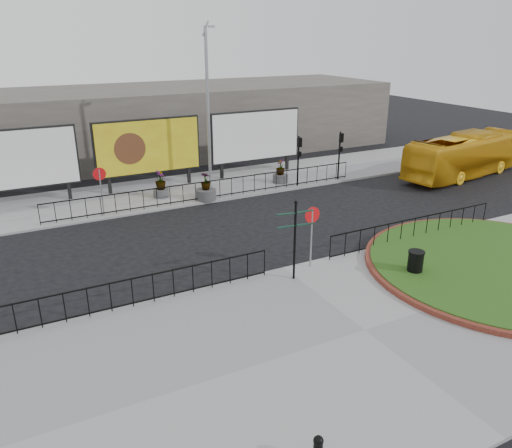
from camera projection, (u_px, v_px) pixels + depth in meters
ground at (283, 270)px, 19.65m from camera, size 90.00×90.00×0.00m
pavement_near at (365, 332)px, 15.48m from camera, size 30.00×10.00×0.12m
pavement_far at (181, 190)px, 29.57m from camera, size 44.00×6.00×0.12m
brick_edge at (500, 266)px, 19.48m from camera, size 10.40×10.40×0.18m
grass_lawn at (501, 266)px, 19.48m from camera, size 10.00×10.00×0.22m
railing_near_left at (132, 292)px, 16.57m from camera, size 10.00×0.10×1.10m
railing_near_right at (414, 229)px, 21.96m from camera, size 9.00×0.10×1.10m
railing_far at (214, 189)px, 27.55m from camera, size 18.00×0.10×1.10m
speed_sign_far at (100, 181)px, 24.60m from camera, size 0.64×0.07×2.47m
speed_sign_near at (312, 224)px, 19.06m from camera, size 0.64×0.07×2.47m
billboard_left at (16, 160)px, 25.81m from camera, size 6.20×0.31×4.10m
billboard_mid at (148, 147)px, 28.82m from camera, size 6.20×0.31×4.10m
billboard_right at (256, 136)px, 31.84m from camera, size 6.20×0.31×4.10m
lamp_post at (208, 109)px, 27.69m from camera, size 0.74×0.18×9.23m
signal_pole_a at (299, 153)px, 29.44m from camera, size 0.22×0.26×3.00m
signal_pole_b at (340, 148)px, 30.73m from camera, size 0.22×0.26×3.00m
building_backdrop at (134, 123)px, 36.99m from camera, size 40.00×10.00×5.00m
fingerpost_sign at (295, 232)px, 18.05m from camera, size 1.44×0.39×3.08m
bollard at (318, 448)px, 10.56m from camera, size 0.23×0.23×0.70m
litter_bin at (415, 263)px, 18.74m from camera, size 0.61×0.61×1.02m
bus at (465, 155)px, 32.06m from camera, size 10.20×3.79×2.77m
planter_a at (161, 186)px, 27.85m from camera, size 0.86×0.86×1.52m
planter_b at (206, 190)px, 27.46m from camera, size 1.10×1.10×1.55m
planter_c at (280, 174)px, 30.64m from camera, size 0.94×0.94×1.45m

